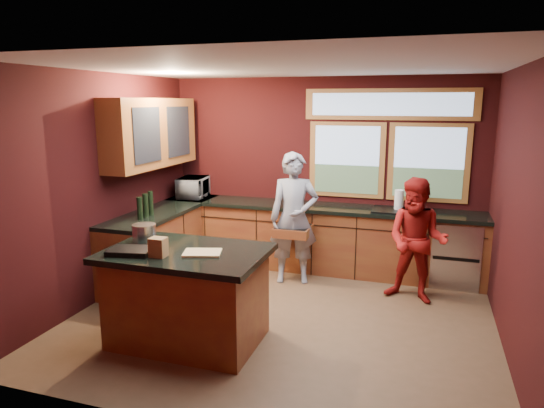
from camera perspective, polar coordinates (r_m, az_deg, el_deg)
The scene contains 14 objects.
floor at distance 5.55m, azimuth 1.22°, elevation -13.17°, with size 4.50×4.50×0.00m, color brown.
room_shell at distance 5.55m, azimuth -3.68°, elevation 6.18°, with size 4.52×4.02×2.71m.
back_counter at distance 6.89m, azimuth 6.87°, elevation -4.05°, with size 4.50×0.64×0.93m.
left_counter at distance 6.86m, azimuth -12.51°, elevation -4.32°, with size 0.64×2.30×0.93m.
island at distance 4.94m, azimuth -9.90°, elevation -10.56°, with size 1.55×1.05×0.95m.
person_grey at distance 6.33m, azimuth 2.60°, elevation -1.68°, with size 0.63×0.41×1.73m, color slate.
person_red at distance 5.97m, azimuth 16.67°, elevation -4.17°, with size 0.73×0.57×1.50m, color maroon.
microwave at distance 7.44m, azimuth -9.25°, elevation 1.94°, with size 0.55×0.37×0.31m, color #999999.
potted_plant at distance 6.68m, azimuth 16.78°, elevation 0.89°, with size 0.36×0.32×0.40m, color #999999.
paper_towel at distance 6.65m, azimuth 14.72°, elevation 0.42°, with size 0.12×0.12×0.28m, color silver.
cutting_board at distance 4.65m, azimuth -8.20°, elevation -5.70°, with size 0.35×0.25×0.02m, color tan.
stock_pot at distance 5.15m, azimuth -14.79°, elevation -3.30°, with size 0.24×0.24×0.18m, color silver.
paper_bag at distance 4.62m, azimuth -13.24°, elevation -4.98°, with size 0.15×0.12×0.18m, color brown.
black_tray at distance 4.80m, azimuth -16.29°, elevation -5.33°, with size 0.40×0.28×0.05m, color black.
Camera 1 is at (1.42, -4.82, 2.36)m, focal length 32.00 mm.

